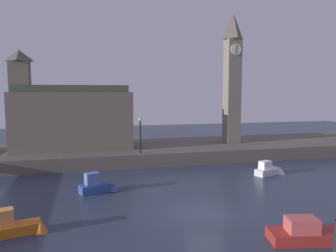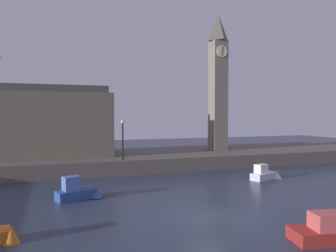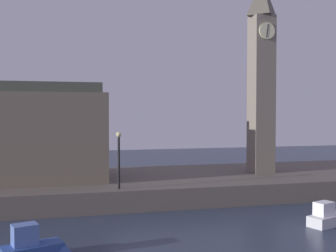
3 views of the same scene
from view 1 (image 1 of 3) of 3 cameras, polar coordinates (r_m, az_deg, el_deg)
name	(u,v)px [view 1 (image 1 of 3)]	position (r m, az deg, el deg)	size (l,w,h in m)	color
ground_plane	(205,214)	(22.83, 6.49, -14.98)	(120.00, 120.00, 0.00)	#2D384C
far_embankment	(149,151)	(41.32, -3.33, -4.42)	(70.00, 12.00, 1.50)	#5B544C
clock_tower	(232,77)	(43.92, 11.14, 8.42)	(2.02, 2.08, 16.77)	slate
parliament_hall	(69,117)	(40.12, -16.84, 1.51)	(13.49, 6.06, 11.37)	#6B6051
streetlamp	(140,131)	(35.61, -4.86, -0.92)	(0.36, 0.36, 3.88)	black
boat_tour_blue	(99,186)	(27.72, -11.98, -10.13)	(3.45, 1.95, 1.63)	#2D4C93
boat_patrol_orange	(9,227)	(21.37, -26.02, -15.53)	(4.50, 1.90, 1.69)	orange
boat_ferry_white	(270,170)	(34.15, 17.34, -7.35)	(3.46, 1.93, 1.41)	silver
boat_dinghy_red	(319,233)	(20.64, 24.77, -16.52)	(5.40, 2.48, 1.60)	maroon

